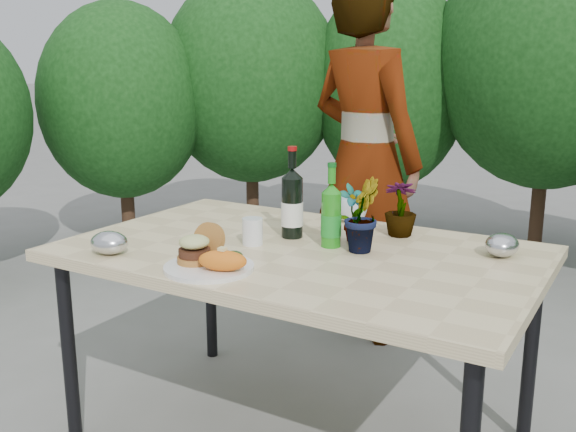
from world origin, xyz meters
The scene contains 17 objects.
patio_table centered at (0.00, 0.00, 0.69)m, with size 1.60×1.00×0.75m.
shrub_hedge centered at (0.01, 1.82, 1.18)m, with size 6.92×5.17×2.35m.
dinner_plate centered at (-0.12, -0.35, 0.76)m, with size 0.28×0.28×0.01m, color white.
burger_stack centered at (-0.18, -0.34, 0.81)m, with size 0.11×0.16×0.11m.
sweet_potato centered at (-0.05, -0.37, 0.80)m, with size 0.15×0.08×0.06m, color orange.
grilled_veg centered at (-0.10, -0.26, 0.78)m, with size 0.08×0.05×0.03m.
wine_bottle centered at (-0.10, 0.11, 0.87)m, with size 0.08×0.08×0.33m.
sparkling_water centered at (0.08, 0.07, 0.86)m, with size 0.07×0.07×0.29m.
plastic_cup centered at (-0.17, -0.05, 0.80)m, with size 0.07×0.07×0.10m, color white.
seedling_left centered at (0.12, 0.17, 0.85)m, with size 0.11×0.07×0.21m, color #285B1F.
seedling_mid centered at (0.19, 0.08, 0.88)m, with size 0.14×0.11×0.25m, color #2E5E20.
seedling_right centered at (0.24, 0.33, 0.85)m, with size 0.12×0.12×0.21m, color #26561D.
blue_bowl centered at (-0.01, 0.44, 0.80)m, with size 0.12×0.12×0.10m, color silver.
foil_packet_left centered at (-0.51, -0.39, 0.79)m, with size 0.13×0.11×0.08m, color silver.
foil_packet_right centered at (0.62, 0.25, 0.79)m, with size 0.13×0.11×0.08m, color #ADB0B4.
person centered at (-0.24, 1.07, 0.91)m, with size 0.66×0.43×1.81m, color #9C704E.
terracotta_pot centered at (-1.38, 2.10, 0.07)m, with size 0.17×0.17×0.14m.
Camera 1 is at (1.05, -1.86, 1.37)m, focal length 40.00 mm.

